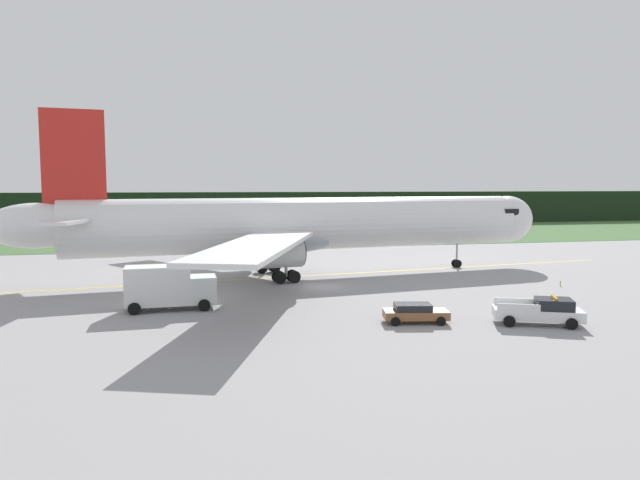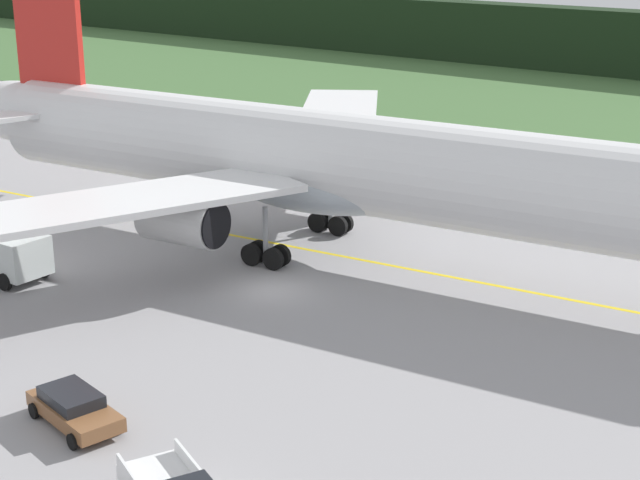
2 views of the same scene
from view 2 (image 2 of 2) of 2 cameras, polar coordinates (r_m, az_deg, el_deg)
name	(u,v)px [view 2 (image 2 of 2)]	position (r m, az deg, el deg)	size (l,w,h in m)	color
ground	(271,290)	(49.34, -2.87, -2.90)	(320.00, 320.00, 0.00)	gray
taxiway_centerline_main	(351,258)	(53.91, 1.83, -1.04)	(74.40, 0.30, 0.01)	yellow
airliner	(341,164)	(52.76, 1.24, 4.43)	(56.42, 48.15, 15.86)	silver
staff_car	(74,407)	(37.47, -14.07, -9.39)	(4.57, 2.64, 1.30)	brown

